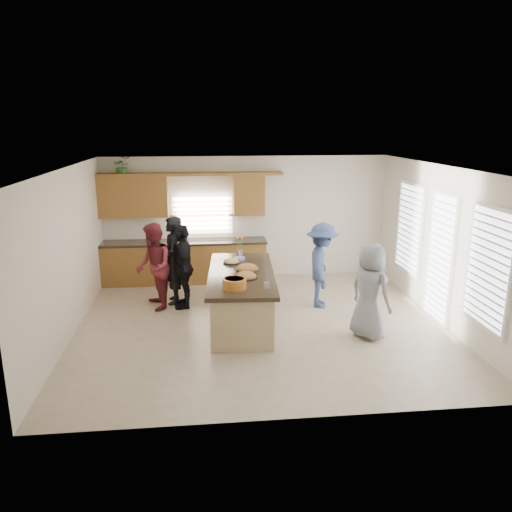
{
  "coord_description": "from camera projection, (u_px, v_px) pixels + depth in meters",
  "views": [
    {
      "loc": [
        -0.99,
        -8.32,
        3.51
      ],
      "look_at": [
        -0.04,
        0.47,
        1.15
      ],
      "focal_mm": 35.0,
      "sensor_mm": 36.0,
      "label": 1
    }
  ],
  "objects": [
    {
      "name": "clear_cup",
      "position": [
        266.0,
        285.0,
        7.97
      ],
      "size": [
        0.09,
        0.09,
        0.1
      ],
      "primitive_type": "cylinder",
      "color": "white",
      "rests_on": "island"
    },
    {
      "name": "room_shell",
      "position": [
        261.0,
        221.0,
        8.51
      ],
      "size": [
        6.52,
        6.02,
        2.81
      ],
      "color": "silver",
      "rests_on": "ground"
    },
    {
      "name": "platter_mid",
      "position": [
        247.0,
        269.0,
        8.96
      ],
      "size": [
        0.43,
        0.43,
        0.17
      ],
      "color": "black",
      "rests_on": "island"
    },
    {
      "name": "plate_stack",
      "position": [
        240.0,
        259.0,
        9.64
      ],
      "size": [
        0.21,
        0.21,
        0.05
      ],
      "primitive_type": "cylinder",
      "color": "#AE8BCA",
      "rests_on": "island"
    },
    {
      "name": "island",
      "position": [
        241.0,
        299.0,
        8.96
      ],
      "size": [
        1.33,
        2.77,
        0.95
      ],
      "rotation": [
        0.0,
        0.0,
        -0.07
      ],
      "color": "tan",
      "rests_on": "ground"
    },
    {
      "name": "salad_bowl",
      "position": [
        234.0,
        283.0,
        7.96
      ],
      "size": [
        0.38,
        0.38,
        0.17
      ],
      "color": "#BB6822",
      "rests_on": "island"
    },
    {
      "name": "platter_front",
      "position": [
        246.0,
        276.0,
        8.51
      ],
      "size": [
        0.4,
        0.4,
        0.16
      ],
      "color": "black",
      "rests_on": "island"
    },
    {
      "name": "flower_vase",
      "position": [
        239.0,
        246.0,
        9.8
      ],
      "size": [
        0.14,
        0.14,
        0.42
      ],
      "color": "silver",
      "rests_on": "island"
    },
    {
      "name": "woman_left_mid",
      "position": [
        154.0,
        267.0,
        9.56
      ],
      "size": [
        0.82,
        0.95,
        1.68
      ],
      "primitive_type": "imported",
      "rotation": [
        0.0,
        0.0,
        -1.33
      ],
      "color": "maroon",
      "rests_on": "ground"
    },
    {
      "name": "woman_left_front",
      "position": [
        183.0,
        266.0,
        9.66
      ],
      "size": [
        0.47,
        0.99,
        1.65
      ],
      "primitive_type": "imported",
      "rotation": [
        0.0,
        0.0,
        -1.5
      ],
      "color": "black",
      "rests_on": "ground"
    },
    {
      "name": "woman_right_front",
      "position": [
        370.0,
        291.0,
        8.27
      ],
      "size": [
        0.84,
        0.95,
        1.63
      ],
      "primitive_type": "imported",
      "rotation": [
        0.0,
        0.0,
        2.08
      ],
      "color": "slate",
      "rests_on": "ground"
    },
    {
      "name": "floor",
      "position": [
        261.0,
        324.0,
        9.0
      ],
      "size": [
        6.5,
        6.5,
        0.0
      ],
      "primitive_type": "plane",
      "color": "#C9B595",
      "rests_on": "ground"
    },
    {
      "name": "woman_right_back",
      "position": [
        322.0,
        265.0,
        9.7
      ],
      "size": [
        0.86,
        1.19,
        1.67
      ],
      "primitive_type": "imported",
      "rotation": [
        0.0,
        0.0,
        1.33
      ],
      "color": "#344772",
      "rests_on": "ground"
    },
    {
      "name": "potted_plant",
      "position": [
        122.0,
        166.0,
        10.75
      ],
      "size": [
        0.45,
        0.42,
        0.43
      ],
      "primitive_type": "imported",
      "rotation": [
        0.0,
        0.0,
        0.25
      ],
      "color": "#3D732E",
      "rests_on": "back_cabinetry"
    },
    {
      "name": "right_wall_glazing",
      "position": [
        442.0,
        249.0,
        8.86
      ],
      "size": [
        0.06,
        4.0,
        2.25
      ],
      "color": "white",
      "rests_on": "ground"
    },
    {
      "name": "back_cabinetry",
      "position": [
        182.0,
        242.0,
        11.23
      ],
      "size": [
        4.08,
        0.66,
        2.46
      ],
      "color": "olive",
      "rests_on": "ground"
    },
    {
      "name": "woman_left_back",
      "position": [
        173.0,
        260.0,
        9.88
      ],
      "size": [
        0.45,
        0.66,
        1.76
      ],
      "primitive_type": "imported",
      "rotation": [
        0.0,
        0.0,
        -1.52
      ],
      "color": "black",
      "rests_on": "ground"
    },
    {
      "name": "platter_back",
      "position": [
        231.0,
        262.0,
        9.42
      ],
      "size": [
        0.32,
        0.32,
        0.13
      ],
      "color": "black",
      "rests_on": "island"
    }
  ]
}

